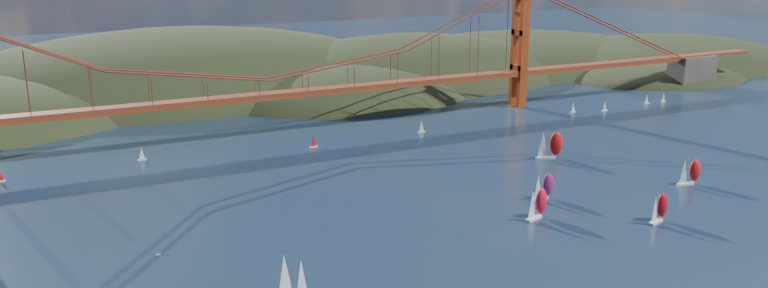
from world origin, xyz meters
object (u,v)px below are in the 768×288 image
(racer_0, at_px, (536,203))
(racer_2, at_px, (689,172))
(racer_3, at_px, (549,145))
(racer_rwb, at_px, (543,186))
(racer_1, at_px, (658,208))
(sloop_navy, at_px, (290,283))

(racer_0, relative_size, racer_2, 1.03)
(racer_3, height_order, racer_rwb, racer_3)
(racer_2, height_order, racer_rwb, racer_2)
(racer_1, relative_size, racer_3, 0.83)
(sloop_navy, bearing_deg, racer_3, 7.76)
(racer_0, bearing_deg, sloop_navy, 177.07)
(racer_0, relative_size, racer_3, 0.87)
(sloop_navy, distance_m, racer_0, 80.90)
(sloop_navy, xyz_separation_m, racer_2, (139.69, 22.73, -2.06))
(racer_2, bearing_deg, racer_3, 123.12)
(racer_2, bearing_deg, sloop_navy, -161.86)
(racer_1, distance_m, racer_rwb, 33.12)
(racer_0, xyz_separation_m, racer_1, (27.47, -17.08, -0.23))
(racer_0, height_order, racer_3, racer_3)
(sloop_navy, xyz_separation_m, racer_1, (105.78, 3.15, -2.14))
(racer_2, relative_size, racer_3, 0.84)
(racer_3, xyz_separation_m, racer_rwb, (-29.73, -33.71, -0.98))
(racer_0, bearing_deg, racer_1, -49.28)
(racer_2, xyz_separation_m, racer_3, (-19.56, 43.47, 0.79))
(racer_2, relative_size, racer_rwb, 1.05)
(racer_1, relative_size, racer_rwb, 1.03)
(racer_0, height_order, racer_rwb, racer_0)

